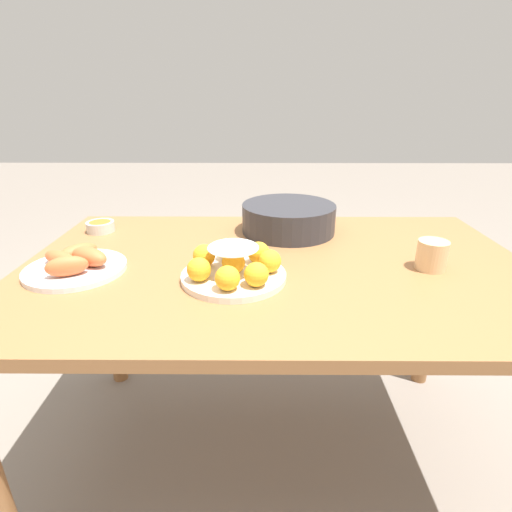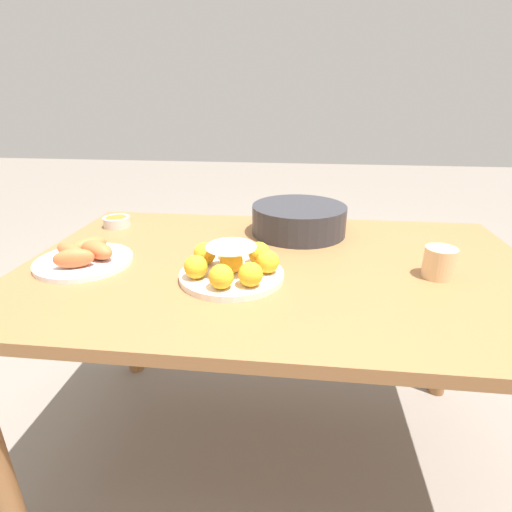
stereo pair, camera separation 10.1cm
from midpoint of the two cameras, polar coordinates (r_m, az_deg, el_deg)
ground_plane at (r=1.51m, az=0.18°, el=-26.37°), size 12.00×12.00×0.00m
dining_table at (r=1.12m, az=0.22°, el=-5.22°), size 1.37×0.86×0.70m
cake_plate at (r=0.98m, az=-6.10°, el=-1.49°), size 0.26×0.26×0.09m
serving_bowl at (r=1.31m, az=2.46°, el=5.52°), size 0.30×0.30×0.09m
sauce_bowl at (r=1.44m, az=-23.26°, el=3.89°), size 0.09×0.09×0.03m
seafood_platter at (r=1.14m, az=-26.74°, el=-1.01°), size 0.25×0.25×0.06m
cup_far at (r=1.11m, az=21.48°, el=0.08°), size 0.08×0.08×0.08m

